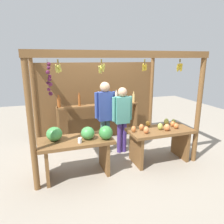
% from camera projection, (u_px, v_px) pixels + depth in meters
% --- Properties ---
extents(ground_plane, '(12.00, 12.00, 0.00)m').
position_uv_depth(ground_plane, '(109.00, 152.00, 4.91)').
color(ground_plane, gray).
rests_on(ground_plane, ground).
extents(market_stall, '(3.32, 2.07, 2.28)m').
position_uv_depth(market_stall, '(103.00, 93.00, 4.99)').
color(market_stall, brown).
rests_on(market_stall, ground).
extents(fruit_counter_left, '(1.38, 0.65, 0.96)m').
position_uv_depth(fruit_counter_left, '(78.00, 144.00, 3.80)').
color(fruit_counter_left, brown).
rests_on(fruit_counter_left, ground).
extents(fruit_counter_right, '(1.34, 0.64, 0.86)m').
position_uv_depth(fruit_counter_right, '(159.00, 136.00, 4.37)').
color(fruit_counter_right, brown).
rests_on(fruit_counter_right, ground).
extents(bottle_shelf_unit, '(2.13, 0.22, 1.35)m').
position_uv_depth(bottle_shelf_unit, '(98.00, 112.00, 5.37)').
color(bottle_shelf_unit, brown).
rests_on(bottle_shelf_unit, ground).
extents(vendor_man, '(0.48, 0.22, 1.65)m').
position_uv_depth(vendor_man, '(105.00, 111.00, 4.71)').
color(vendor_man, '#365857').
rests_on(vendor_man, ground).
extents(vendor_woman, '(0.48, 0.21, 1.53)m').
position_uv_depth(vendor_woman, '(122.00, 115.00, 4.69)').
color(vendor_woman, '#48307E').
rests_on(vendor_woman, ground).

